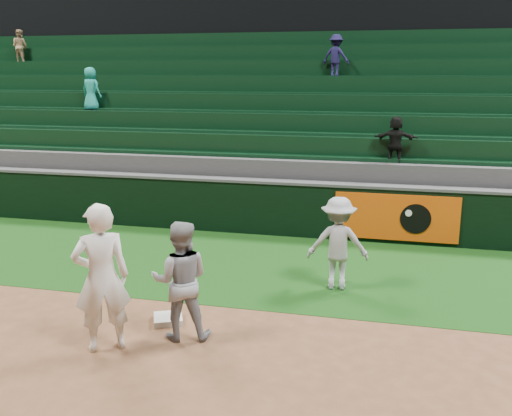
% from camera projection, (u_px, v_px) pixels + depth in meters
% --- Properties ---
extents(ground, '(70.00, 70.00, 0.00)m').
position_uv_depth(ground, '(180.00, 329.00, 8.24)').
color(ground, brown).
rests_on(ground, ground).
extents(foul_grass, '(36.00, 4.20, 0.01)m').
position_uv_depth(foul_grass, '(236.00, 263.00, 11.07)').
color(foul_grass, '#0F350D').
rests_on(foul_grass, ground).
extents(upper_deck, '(40.00, 12.00, 12.00)m').
position_uv_depth(upper_deck, '(329.00, 12.00, 23.34)').
color(upper_deck, black).
rests_on(upper_deck, ground).
extents(first_base, '(0.55, 0.55, 0.09)m').
position_uv_depth(first_base, '(168.00, 319.00, 8.46)').
color(first_base, silver).
rests_on(first_base, ground).
extents(first_baseman, '(0.88, 0.80, 2.01)m').
position_uv_depth(first_baseman, '(101.00, 278.00, 7.43)').
color(first_baseman, white).
rests_on(first_baseman, ground).
extents(baserunner, '(0.96, 0.83, 1.68)m').
position_uv_depth(baserunner, '(181.00, 280.00, 7.81)').
color(baserunner, gray).
rests_on(baserunner, ground).
extents(base_coach, '(1.08, 0.69, 1.59)m').
position_uv_depth(base_coach, '(338.00, 243.00, 9.61)').
color(base_coach, '#A0A4AD').
rests_on(base_coach, foul_grass).
extents(field_wall, '(36.00, 0.45, 1.25)m').
position_uv_depth(field_wall, '(262.00, 206.00, 13.00)').
color(field_wall, black).
rests_on(field_wall, ground).
extents(stadium_seating, '(36.00, 5.95, 4.99)m').
position_uv_depth(stadium_seating, '(291.00, 141.00, 16.33)').
color(stadium_seating, '#343436').
rests_on(stadium_seating, ground).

